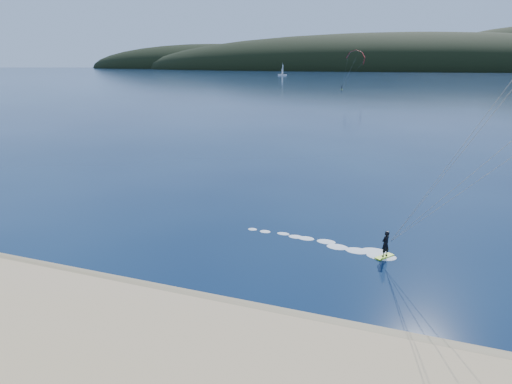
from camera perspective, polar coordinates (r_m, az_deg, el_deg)
ground at (r=21.57m, az=-13.27°, el=-19.86°), size 1800.00×1800.00×0.00m
wet_sand at (r=24.74m, az=-7.41°, el=-14.24°), size 220.00×2.50×0.10m
headland at (r=759.64m, az=20.31°, el=14.54°), size 1200.00×310.00×140.00m
kitesurfer_far at (r=213.30m, az=12.69°, el=16.27°), size 11.05×5.24×16.78m
sailboat at (r=431.20m, az=3.42°, el=14.88°), size 8.00×5.22×11.53m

